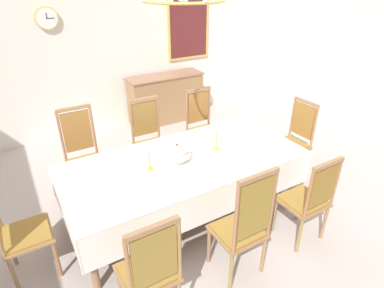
% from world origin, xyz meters
% --- Properties ---
extents(ground, '(7.65, 5.65, 0.04)m').
position_xyz_m(ground, '(0.00, 0.00, -0.02)').
color(ground, '#B6ABA6').
extents(back_wall, '(7.65, 0.08, 3.05)m').
position_xyz_m(back_wall, '(0.00, 2.86, 1.52)').
color(back_wall, silver).
rests_on(back_wall, ground).
extents(dining_table, '(2.65, 1.22, 0.75)m').
position_xyz_m(dining_table, '(0.00, -0.04, 0.68)').
color(dining_table, '#966549').
rests_on(dining_table, ground).
extents(tablecloth, '(2.67, 1.24, 0.40)m').
position_xyz_m(tablecloth, '(0.00, -0.04, 0.65)').
color(tablecloth, white).
rests_on(tablecloth, dining_table).
extents(chair_south_a, '(0.44, 0.42, 1.10)m').
position_xyz_m(chair_south_a, '(-0.89, -1.06, 0.56)').
color(chair_south_a, '#976B4B').
rests_on(chair_south_a, ground).
extents(chair_north_a, '(0.44, 0.42, 1.16)m').
position_xyz_m(chair_north_a, '(-0.89, 0.98, 0.58)').
color(chair_north_a, '#8C6849').
rests_on(chair_north_a, ground).
extents(chair_south_b, '(0.44, 0.42, 1.20)m').
position_xyz_m(chair_south_b, '(0.01, -1.07, 0.59)').
color(chair_south_b, '#91684A').
rests_on(chair_south_b, ground).
extents(chair_north_b, '(0.44, 0.42, 1.11)m').
position_xyz_m(chair_north_b, '(0.01, 0.97, 0.56)').
color(chair_north_b, olive).
rests_on(chair_north_b, ground).
extents(chair_south_c, '(0.44, 0.42, 1.04)m').
position_xyz_m(chair_south_c, '(0.87, -1.06, 0.54)').
color(chair_south_c, olive).
rests_on(chair_south_c, ground).
extents(chair_north_c, '(0.44, 0.42, 1.09)m').
position_xyz_m(chair_north_c, '(0.87, 0.97, 0.55)').
color(chair_north_c, '#9D7250').
rests_on(chair_north_c, ground).
extents(chair_head_west, '(0.42, 0.44, 1.17)m').
position_xyz_m(chair_head_west, '(-1.74, -0.04, 0.58)').
color(chair_head_west, '#90784E').
rests_on(chair_head_west, ground).
extents(chair_head_east, '(0.42, 0.44, 1.08)m').
position_xyz_m(chair_head_east, '(1.73, -0.04, 0.55)').
color(chair_head_east, olive).
rests_on(chair_head_east, ground).
extents(soup_tureen, '(0.28, 0.28, 0.22)m').
position_xyz_m(soup_tureen, '(-0.10, -0.04, 0.86)').
color(soup_tureen, white).
rests_on(soup_tureen, tablecloth).
extents(candlestick_west, '(0.07, 0.07, 0.31)m').
position_xyz_m(candlestick_west, '(-0.42, -0.04, 0.87)').
color(candlestick_west, gold).
rests_on(candlestick_west, tablecloth).
extents(candlestick_east, '(0.07, 0.07, 0.34)m').
position_xyz_m(candlestick_east, '(0.42, -0.04, 0.89)').
color(candlestick_east, gold).
rests_on(candlestick_east, tablecloth).
extents(bowl_near_left, '(0.15, 0.15, 0.03)m').
position_xyz_m(bowl_near_left, '(0.43, 0.39, 0.77)').
color(bowl_near_left, white).
rests_on(bowl_near_left, tablecloth).
extents(bowl_near_right, '(0.14, 0.14, 0.03)m').
position_xyz_m(bowl_near_right, '(0.86, -0.49, 0.77)').
color(bowl_near_right, white).
rests_on(bowl_near_right, tablecloth).
extents(spoon_primary, '(0.06, 0.17, 0.01)m').
position_xyz_m(spoon_primary, '(0.53, 0.41, 0.76)').
color(spoon_primary, gold).
rests_on(spoon_primary, tablecloth).
extents(spoon_secondary, '(0.06, 0.17, 0.01)m').
position_xyz_m(spoon_secondary, '(0.95, -0.46, 0.76)').
color(spoon_secondary, gold).
rests_on(spoon_secondary, tablecloth).
extents(sideboard, '(1.44, 0.48, 0.90)m').
position_xyz_m(sideboard, '(1.04, 2.55, 0.45)').
color(sideboard, '#966F48').
rests_on(sideboard, ground).
extents(mounted_clock, '(0.34, 0.06, 0.34)m').
position_xyz_m(mounted_clock, '(-0.76, 2.79, 1.98)').
color(mounted_clock, '#D1B251').
extents(framed_painting, '(0.87, 0.05, 1.26)m').
position_xyz_m(framed_painting, '(1.70, 2.80, 1.72)').
color(framed_painting, '#D1B251').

